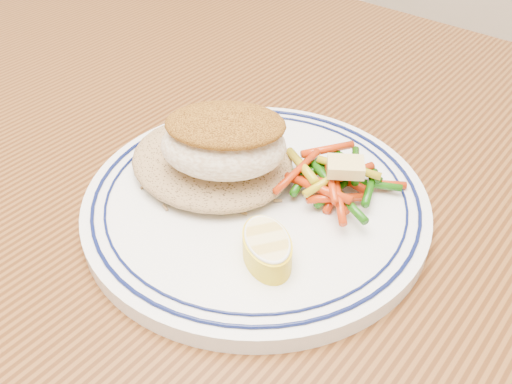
% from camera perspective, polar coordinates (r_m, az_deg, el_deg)
% --- Properties ---
extents(dining_table, '(1.50, 0.90, 0.75)m').
position_cam_1_polar(dining_table, '(0.56, 0.85, -8.58)').
color(dining_table, '#45230D').
rests_on(dining_table, ground).
extents(plate, '(0.29, 0.29, 0.02)m').
position_cam_1_polar(plate, '(0.48, 0.00, -0.98)').
color(plate, white).
rests_on(plate, dining_table).
extents(rice_pilaf, '(0.15, 0.13, 0.03)m').
position_cam_1_polar(rice_pilaf, '(0.49, -4.44, 3.41)').
color(rice_pilaf, olive).
rests_on(rice_pilaf, plate).
extents(fish_fillet, '(0.13, 0.12, 0.05)m').
position_cam_1_polar(fish_fillet, '(0.45, -3.23, 5.16)').
color(fish_fillet, '#F2E3C8').
rests_on(fish_fillet, rice_pilaf).
extents(vegetable_pile, '(0.10, 0.10, 0.03)m').
position_cam_1_polar(vegetable_pile, '(0.47, 7.64, 1.34)').
color(vegetable_pile, '#B52C09').
rests_on(vegetable_pile, plate).
extents(butter_pat, '(0.04, 0.03, 0.01)m').
position_cam_1_polar(butter_pat, '(0.46, 8.95, 2.50)').
color(butter_pat, '#E1C46E').
rests_on(butter_pat, vegetable_pile).
extents(lemon_wedge, '(0.07, 0.07, 0.02)m').
position_cam_1_polar(lemon_wedge, '(0.41, 1.11, -5.53)').
color(lemon_wedge, yellow).
rests_on(lemon_wedge, plate).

